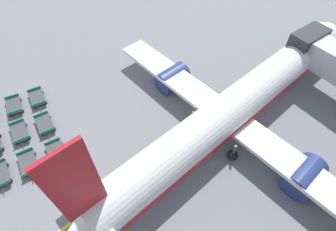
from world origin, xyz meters
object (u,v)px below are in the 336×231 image
baggage_dolly_row_mid_a_col_c (28,163)px  baggage_dolly_row_mid_b_col_a (37,98)px  airplane (234,108)px  baggage_dolly_row_mid_a_col_b (19,132)px  baggage_dolly_row_mid_b_col_b (45,124)px  baggage_dolly_row_mid_b_col_c (56,152)px  baggage_dolly_row_near_col_c (0,175)px  baggage_dolly_row_mid_a_col_a (14,106)px

baggage_dolly_row_mid_a_col_c → baggage_dolly_row_mid_b_col_a: same height
airplane → baggage_dolly_row_mid_a_col_c: bearing=-117.5°
baggage_dolly_row_mid_a_col_b → baggage_dolly_row_mid_b_col_a: size_ratio=1.00×
baggage_dolly_row_mid_a_col_b → baggage_dolly_row_mid_b_col_b: (0.72, 2.50, 0.00)m
baggage_dolly_row_mid_b_col_a → baggage_dolly_row_mid_b_col_b: bearing=-13.5°
baggage_dolly_row_mid_a_col_b → baggage_dolly_row_mid_b_col_c: 5.26m
baggage_dolly_row_mid_b_col_c → baggage_dolly_row_mid_b_col_a: bearing=168.6°
baggage_dolly_row_near_col_c → baggage_dolly_row_mid_a_col_b: 4.96m
baggage_dolly_row_mid_a_col_c → baggage_dolly_row_mid_b_col_c: bearing=75.1°
baggage_dolly_row_mid_a_col_c → baggage_dolly_row_mid_b_col_b: 4.82m
baggage_dolly_row_mid_b_col_a → baggage_dolly_row_mid_b_col_b: same height
baggage_dolly_row_mid_a_col_c → baggage_dolly_row_mid_b_col_c: same height
baggage_dolly_row_mid_a_col_b → baggage_dolly_row_mid_a_col_c: size_ratio=1.00×
baggage_dolly_row_near_col_c → baggage_dolly_row_mid_b_col_b: size_ratio=1.00×
baggage_dolly_row_mid_a_col_a → baggage_dolly_row_mid_b_col_b: (4.89, 1.52, 0.00)m
airplane → baggage_dolly_row_mid_b_col_a: 22.77m
baggage_dolly_row_mid_b_col_b → baggage_dolly_row_mid_b_col_c: 4.27m
baggage_dolly_row_near_col_c → baggage_dolly_row_mid_b_col_c: (1.27, 5.14, 0.00)m
baggage_dolly_row_near_col_c → baggage_dolly_row_mid_a_col_b: size_ratio=1.00×
baggage_dolly_row_mid_a_col_a → baggage_dolly_row_mid_a_col_c: (8.41, -1.78, 0.00)m
baggage_dolly_row_mid_a_col_b → baggage_dolly_row_mid_b_col_b: bearing=73.9°
baggage_dolly_row_mid_a_col_a → baggage_dolly_row_near_col_c: bearing=-28.8°
airplane → baggage_dolly_row_near_col_c: size_ratio=11.08×
baggage_dolly_row_mid_b_col_c → baggage_dolly_row_mid_b_col_b: bearing=170.8°
baggage_dolly_row_mid_a_col_c → baggage_dolly_row_mid_a_col_b: bearing=169.3°
airplane → baggage_dolly_row_mid_b_col_b: 20.40m
baggage_dolly_row_mid_a_col_c → baggage_dolly_row_mid_b_col_a: size_ratio=1.00×
airplane → baggage_dolly_row_mid_b_col_b: bearing=-130.8°
baggage_dolly_row_mid_a_col_a → baggage_dolly_row_mid_b_col_b: size_ratio=1.00×
baggage_dolly_row_mid_b_col_b → airplane: bearing=49.2°
baggage_dolly_row_mid_a_col_a → baggage_dolly_row_mid_a_col_c: size_ratio=1.00×
airplane → baggage_dolly_row_mid_b_col_c: size_ratio=11.07×
baggage_dolly_row_mid_a_col_a → baggage_dolly_row_mid_b_col_c: size_ratio=1.00×
airplane → baggage_dolly_row_mid_a_col_b: 22.77m
baggage_dolly_row_mid_a_col_b → baggage_dolly_row_mid_b_col_a: (-3.60, 3.53, 0.00)m
baggage_dolly_row_mid_a_col_c → baggage_dolly_row_mid_b_col_b: (-3.52, 3.30, 0.00)m
baggage_dolly_row_near_col_c → baggage_dolly_row_mid_b_col_a: same height
baggage_dolly_row_near_col_c → baggage_dolly_row_mid_a_col_b: same height
airplane → baggage_dolly_row_mid_b_col_a: size_ratio=11.07×
baggage_dolly_row_mid_a_col_b → baggage_dolly_row_mid_b_col_c: (4.94, 1.81, 0.00)m
baggage_dolly_row_mid_a_col_c → airplane: bearing=62.5°
baggage_dolly_row_mid_a_col_c → baggage_dolly_row_near_col_c: bearing=-102.7°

